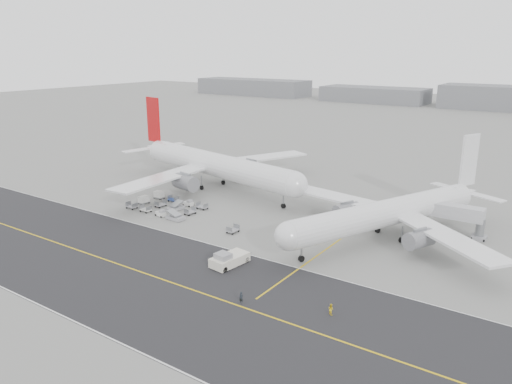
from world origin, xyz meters
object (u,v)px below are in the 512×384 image
Objects in this scene: airliner_a at (213,164)px; ground_crew_b at (331,309)px; airliner_b at (390,212)px; pushback_tug at (229,259)px; jet_bridge at (444,211)px; ground_crew_a at (241,298)px.

ground_crew_b is at bearing -116.07° from airliner_a.
airliner_a is 51.68m from airliner_b.
airliner_b is 32.90m from pushback_tug.
jet_bridge is 48.79m from ground_crew_a.
airliner_a is 6.79× the size of pushback_tug.
airliner_b is 28.19× the size of ground_crew_a.
ground_crew_b is (-4.08, -41.53, -3.50)m from jet_bridge.
airliner_b reaches higher than jet_bridge.
airliner_a is at bearing -12.65° from ground_crew_b.
airliner_a is 62.98m from ground_crew_a.
jet_bridge is at bearing 67.83° from ground_crew_a.
pushback_tug is at bearing 11.69° from ground_crew_b.
ground_crew_b is at bearing -5.59° from pushback_tug.
jet_bridge is at bearing -70.70° from ground_crew_b.
jet_bridge is at bearing -78.82° from airliner_a.
airliner_a is at bearing -166.89° from airliner_b.
ground_crew_b is (3.62, -32.40, -4.42)m from airliner_b.
jet_bridge is 41.88m from ground_crew_b.
pushback_tug is 21.95m from ground_crew_b.
airliner_a is at bearing 129.64° from ground_crew_a.
airliner_b is at bearing 64.68° from pushback_tug.
jet_bridge reaches higher than ground_crew_a.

